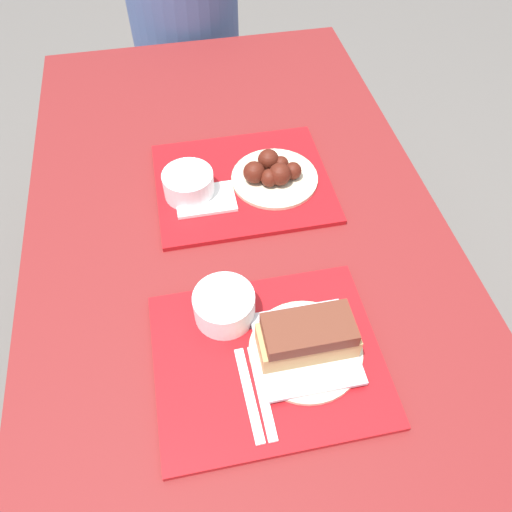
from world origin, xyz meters
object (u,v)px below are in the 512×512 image
object	(u,v)px
bowl_coleslaw_near	(224,305)
brisket_sandwich_plate	(307,341)
bowl_coleslaw_far	(188,183)
tray_near	(269,359)
tray_far	(243,183)
person_seated_across	(184,12)
wings_plate_far	(273,173)

from	to	relation	value
bowl_coleslaw_near	brisket_sandwich_plate	xyz separation A→B (m)	(0.13, -0.10, 0.00)
brisket_sandwich_plate	bowl_coleslaw_near	bearing A→B (deg)	141.07
bowl_coleslaw_near	bowl_coleslaw_far	world-z (taller)	same
tray_near	tray_far	distance (m)	0.45
brisket_sandwich_plate	bowl_coleslaw_far	world-z (taller)	brisket_sandwich_plate
bowl_coleslaw_near	person_seated_across	size ratio (longest dim) A/B	0.17
tray_near	wings_plate_far	distance (m)	0.45
bowl_coleslaw_near	bowl_coleslaw_far	bearing A→B (deg)	94.86
bowl_coleslaw_far	bowl_coleslaw_near	bearing A→B (deg)	-85.14
bowl_coleslaw_far	brisket_sandwich_plate	bearing A→B (deg)	-70.25
tray_far	person_seated_across	world-z (taller)	person_seated_across
brisket_sandwich_plate	wings_plate_far	xyz separation A→B (m)	(0.04, 0.44, -0.01)
bowl_coleslaw_far	wings_plate_far	size ratio (longest dim) A/B	0.56
tray_near	person_seated_across	size ratio (longest dim) A/B	0.58
wings_plate_far	person_seated_across	size ratio (longest dim) A/B	0.29
bowl_coleslaw_near	brisket_sandwich_plate	bearing A→B (deg)	-38.93
tray_near	brisket_sandwich_plate	size ratio (longest dim) A/B	1.97
bowl_coleslaw_near	bowl_coleslaw_far	size ratio (longest dim) A/B	1.00
brisket_sandwich_plate	person_seated_across	world-z (taller)	person_seated_across
tray_far	wings_plate_far	world-z (taller)	wings_plate_far
tray_near	bowl_coleslaw_far	world-z (taller)	bowl_coleslaw_far
brisket_sandwich_plate	bowl_coleslaw_far	bearing A→B (deg)	109.75
wings_plate_far	tray_far	bearing A→B (deg)	172.32
wings_plate_far	tray_near	bearing A→B (deg)	-103.20
bowl_coleslaw_far	wings_plate_far	xyz separation A→B (m)	(0.19, 0.01, -0.01)
tray_far	wings_plate_far	distance (m)	0.07
person_seated_across	tray_far	bearing A→B (deg)	-87.07
bowl_coleslaw_far	person_seated_across	bearing A→B (deg)	85.00
wings_plate_far	brisket_sandwich_plate	bearing A→B (deg)	-94.88
brisket_sandwich_plate	person_seated_across	size ratio (longest dim) A/B	0.29
bowl_coleslaw_far	person_seated_across	xyz separation A→B (m)	(0.08, 0.91, -0.06)
tray_near	wings_plate_far	size ratio (longest dim) A/B	1.99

